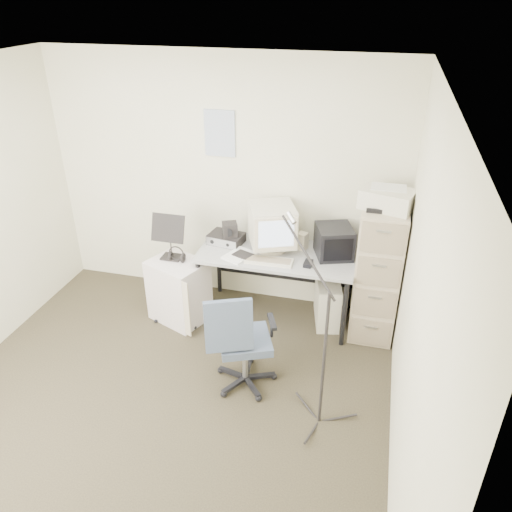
% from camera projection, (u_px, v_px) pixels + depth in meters
% --- Properties ---
extents(floor, '(3.60, 3.60, 0.01)m').
position_uv_depth(floor, '(161.00, 406.00, 4.03)').
color(floor, '#2C281D').
rests_on(floor, ground).
extents(ceiling, '(3.60, 3.60, 0.01)m').
position_uv_depth(ceiling, '(120.00, 83.00, 2.83)').
color(ceiling, white).
rests_on(ceiling, ground).
extents(wall_back, '(3.60, 0.02, 2.50)m').
position_uv_depth(wall_back, '(224.00, 183.00, 4.96)').
color(wall_back, '#EDE8CE').
rests_on(wall_back, ground).
extents(wall_right, '(0.02, 3.60, 2.50)m').
position_uv_depth(wall_right, '(416.00, 310.00, 3.03)').
color(wall_right, '#EDE8CE').
rests_on(wall_right, ground).
extents(wall_calendar, '(0.30, 0.02, 0.44)m').
position_uv_depth(wall_calendar, '(220.00, 133.00, 4.71)').
color(wall_calendar, white).
rests_on(wall_calendar, wall_back).
extents(filing_cabinet, '(0.40, 0.60, 1.30)m').
position_uv_depth(filing_cabinet, '(378.00, 271.00, 4.63)').
color(filing_cabinet, beige).
rests_on(filing_cabinet, floor).
extents(printer, '(0.50, 0.41, 0.17)m').
position_uv_depth(printer, '(387.00, 199.00, 4.24)').
color(printer, beige).
rests_on(printer, filing_cabinet).
extents(desk, '(1.50, 0.70, 0.73)m').
position_uv_depth(desk, '(276.00, 285.00, 4.95)').
color(desk, '#ADADAD').
rests_on(desk, floor).
extents(crt_monitor, '(0.54, 0.55, 0.45)m').
position_uv_depth(crt_monitor, '(272.00, 228.00, 4.72)').
color(crt_monitor, beige).
rests_on(crt_monitor, desk).
extents(crt_tv, '(0.42, 0.43, 0.29)m').
position_uv_depth(crt_tv, '(334.00, 241.00, 4.66)').
color(crt_tv, black).
rests_on(crt_tv, desk).
extents(desk_speaker, '(0.12, 0.12, 0.17)m').
position_uv_depth(desk_speaker, '(302.00, 241.00, 4.80)').
color(desk_speaker, beige).
rests_on(desk_speaker, desk).
extents(keyboard, '(0.45, 0.17, 0.02)m').
position_uv_depth(keyboard, '(269.00, 261.00, 4.61)').
color(keyboard, beige).
rests_on(keyboard, desk).
extents(mouse, '(0.08, 0.13, 0.04)m').
position_uv_depth(mouse, '(308.00, 263.00, 4.55)').
color(mouse, black).
rests_on(mouse, desk).
extents(radio_receiver, '(0.36, 0.29, 0.09)m').
position_uv_depth(radio_receiver, '(226.00, 238.00, 4.94)').
color(radio_receiver, black).
rests_on(radio_receiver, desk).
extents(radio_speaker, '(0.18, 0.18, 0.14)m').
position_uv_depth(radio_speaker, '(230.00, 230.00, 4.84)').
color(radio_speaker, black).
rests_on(radio_speaker, radio_receiver).
extents(papers, '(0.30, 0.35, 0.02)m').
position_uv_depth(papers, '(239.00, 255.00, 4.71)').
color(papers, white).
rests_on(papers, desk).
extents(pc_tower, '(0.32, 0.53, 0.46)m').
position_uv_depth(pc_tower, '(327.00, 301.00, 4.95)').
color(pc_tower, beige).
rests_on(pc_tower, floor).
extents(office_chair, '(0.70, 0.70, 0.92)m').
position_uv_depth(office_chair, '(245.00, 339.00, 4.05)').
color(office_chair, '#4D5A6A').
rests_on(office_chair, floor).
extents(side_cart, '(0.64, 0.58, 0.64)m').
position_uv_depth(side_cart, '(179.00, 290.00, 4.94)').
color(side_cart, silver).
rests_on(side_cart, floor).
extents(music_stand, '(0.33, 0.18, 0.47)m').
position_uv_depth(music_stand, '(170.00, 236.00, 4.75)').
color(music_stand, black).
rests_on(music_stand, side_cart).
extents(headphones, '(0.19, 0.19, 0.03)m').
position_uv_depth(headphones, '(177.00, 256.00, 4.78)').
color(headphones, black).
rests_on(headphones, side_cart).
extents(mic_stand, '(0.03, 0.03, 1.55)m').
position_uv_depth(mic_stand, '(326.00, 342.00, 3.52)').
color(mic_stand, black).
rests_on(mic_stand, floor).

